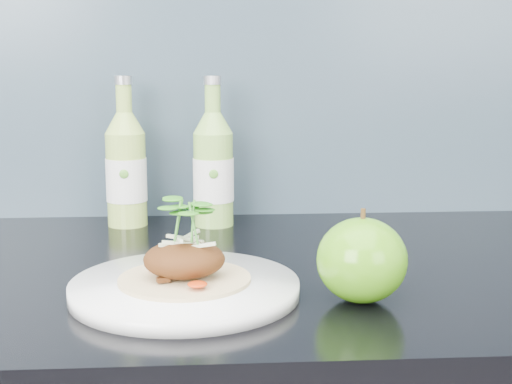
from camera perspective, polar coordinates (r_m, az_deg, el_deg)
dinner_plate at (r=0.77m, az=-5.72°, el=-7.65°), size 0.29×0.29×0.02m
pork_taco at (r=0.76m, az=-5.76°, el=-5.08°), size 0.14×0.14×0.10m
green_apple at (r=0.74m, az=8.46°, el=-5.41°), size 0.12×0.12×0.10m
cider_bottle_left at (r=1.09m, az=-10.35°, el=1.78°), size 0.06×0.06×0.22m
cider_bottle_right at (r=1.07m, az=-3.43°, el=1.81°), size 0.08×0.08×0.22m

